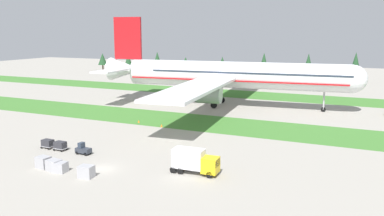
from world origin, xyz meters
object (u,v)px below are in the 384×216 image
(taxiway_marker_0, at_px, (162,126))
(ground_crew_marshaller, at_px, (193,158))
(cargo_dolly_second, at_px, (48,143))
(uld_container_3, at_px, (86,172))
(airliner, at_px, (227,74))
(uld_container_2, at_px, (60,167))
(baggage_tug, at_px, (83,149))
(taxiway_marker_1, at_px, (139,121))
(catering_truck, at_px, (195,160))
(uld_container_0, at_px, (54,165))
(cargo_dolly_lead, at_px, (60,145))
(uld_container_1, at_px, (43,162))

(taxiway_marker_0, bearing_deg, ground_crew_marshaller, -50.16)
(cargo_dolly_second, distance_m, uld_container_3, 17.96)
(airliner, xyz_separation_m, uld_container_2, (-3.84, -60.56, -7.93))
(baggage_tug, relative_size, ground_crew_marshaller, 1.52)
(cargo_dolly_second, relative_size, taxiway_marker_0, 3.22)
(taxiway_marker_0, xyz_separation_m, taxiway_marker_1, (-6.85, 1.82, -0.08))
(catering_truck, height_order, taxiway_marker_0, catering_truck)
(airliner, bearing_deg, catering_truck, 9.19)
(baggage_tug, bearing_deg, uld_container_2, 19.24)
(ground_crew_marshaller, height_order, uld_container_2, ground_crew_marshaller)
(airliner, xyz_separation_m, catering_truck, (14.28, -52.93, -6.72))
(catering_truck, bearing_deg, baggage_tug, -95.00)
(catering_truck, relative_size, uld_container_0, 3.53)
(airliner, bearing_deg, cargo_dolly_lead, -18.43)
(taxiway_marker_1, bearing_deg, uld_container_0, -79.91)
(ground_crew_marshaller, bearing_deg, taxiway_marker_0, -172.24)
(ground_crew_marshaller, xyz_separation_m, taxiway_marker_1, (-23.16, 21.37, -0.68))
(baggage_tug, height_order, uld_container_2, baggage_tug)
(uld_container_1, bearing_deg, airliner, 82.94)
(cargo_dolly_second, bearing_deg, ground_crew_marshaller, 97.85)
(cargo_dolly_lead, xyz_separation_m, uld_container_0, (6.48, -8.49, -0.09))
(baggage_tug, height_order, ground_crew_marshaller, baggage_tug)
(cargo_dolly_lead, xyz_separation_m, uld_container_3, (12.69, -8.84, -0.06))
(catering_truck, xyz_separation_m, uld_container_2, (-18.12, -7.62, -1.20))
(uld_container_3, bearing_deg, catering_truck, 30.85)
(uld_container_3, distance_m, taxiway_marker_1, 35.28)
(baggage_tug, xyz_separation_m, catering_truck, (20.79, -0.85, 1.14))
(uld_container_1, bearing_deg, cargo_dolly_lead, 116.69)
(cargo_dolly_second, height_order, taxiway_marker_1, cargo_dolly_second)
(catering_truck, relative_size, uld_container_3, 3.53)
(cargo_dolly_lead, height_order, uld_container_2, cargo_dolly_lead)
(taxiway_marker_0, bearing_deg, uld_container_1, -96.35)
(baggage_tug, relative_size, uld_container_0, 1.32)
(baggage_tug, relative_size, uld_container_1, 1.32)
(uld_container_2, bearing_deg, catering_truck, 22.82)
(cargo_dolly_second, height_order, catering_truck, catering_truck)
(catering_truck, height_order, uld_container_0, catering_truck)
(baggage_tug, distance_m, taxiway_marker_1, 24.86)
(uld_container_0, height_order, taxiway_marker_1, uld_container_0)
(baggage_tug, height_order, taxiway_marker_1, baggage_tug)
(airliner, xyz_separation_m, ground_crew_marshaller, (12.28, -48.99, -7.73))
(cargo_dolly_lead, distance_m, uld_container_3, 15.46)
(uld_container_2, height_order, uld_container_3, uld_container_3)
(cargo_dolly_lead, height_order, uld_container_0, uld_container_0)
(cargo_dolly_lead, height_order, taxiway_marker_0, cargo_dolly_lead)
(airliner, height_order, catering_truck, airliner)
(uld_container_0, xyz_separation_m, taxiway_marker_1, (-5.84, 32.81, -0.56))
(cargo_dolly_second, bearing_deg, baggage_tug, 90.00)
(cargo_dolly_second, distance_m, taxiway_marker_0, 24.71)
(ground_crew_marshaller, relative_size, taxiway_marker_0, 2.50)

